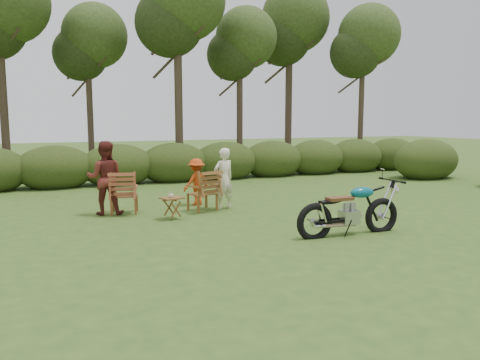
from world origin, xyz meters
name	(u,v)px	position (x,y,z in m)	size (l,w,h in m)	color
ground	(305,239)	(0.00, 0.00, 0.00)	(80.00, 80.00, 0.00)	#2D4D19
tree_line	(180,76)	(0.50, 9.74, 3.81)	(22.52, 11.62, 8.14)	#34281C
motorcycle	(348,234)	(0.97, -0.02, 0.00)	(2.14, 0.82, 1.23)	#0E98B6
lawn_chair_right	(203,210)	(-0.86, 3.40, 0.00)	(0.69, 0.69, 1.00)	#5B3316
lawn_chair_left	(125,213)	(-2.68, 3.83, 0.00)	(0.70, 0.70, 1.02)	brown
side_table	(172,208)	(-1.80, 2.73, 0.25)	(0.48, 0.40, 0.49)	brown
cup	(171,196)	(-1.83, 2.72, 0.54)	(0.12, 0.12, 0.09)	beige
adult_a	(224,209)	(-0.30, 3.40, 0.00)	(0.56, 0.37, 1.53)	beige
adult_b	(106,214)	(-3.09, 3.89, 0.00)	(0.84, 0.66, 1.73)	#5D201A
child	(197,205)	(-0.75, 4.17, 0.00)	(0.79, 0.45, 1.22)	#BB3C11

